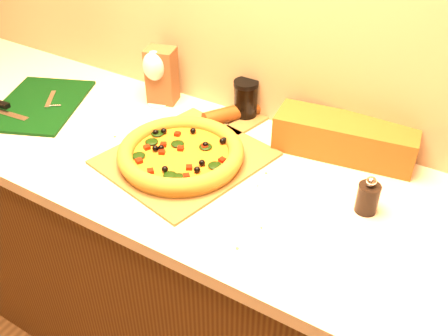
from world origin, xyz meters
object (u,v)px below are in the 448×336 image
at_px(cutting_board, 38,104).
at_px(dark_jar, 246,99).
at_px(pizza_peel, 190,155).
at_px(wine_glass, 155,67).
at_px(pepper_grinder, 368,197).
at_px(rolling_pin, 240,111).
at_px(pizza, 181,153).

height_order(cutting_board, dark_jar, dark_jar).
distance_m(pizza_peel, wine_glass, 0.37).
bearing_deg(dark_jar, pizza_peel, -95.21).
bearing_deg(dark_jar, pepper_grinder, -26.75).
height_order(pizza_peel, wine_glass, wine_glass).
height_order(pizza_peel, cutting_board, cutting_board).
bearing_deg(rolling_pin, wine_glass, -167.28).
bearing_deg(pizza_peel, wine_glass, 155.73).
bearing_deg(wine_glass, rolling_pin, 12.72).
bearing_deg(pizza_peel, rolling_pin, 99.22).
bearing_deg(pizza, wine_glass, 138.33).
height_order(pizza_peel, rolling_pin, rolling_pin).
xyz_separation_m(pizza_peel, cutting_board, (-0.62, -0.02, 0.00)).
relative_size(pizza_peel, wine_glass, 3.17).
relative_size(cutting_board, dark_jar, 3.46).
relative_size(pizza_peel, dark_jar, 4.75).
distance_m(cutting_board, dark_jar, 0.71).
bearing_deg(rolling_pin, cutting_board, -155.28).
distance_m(pepper_grinder, dark_jar, 0.55).
bearing_deg(pizza, pizza_peel, 84.34).
distance_m(pepper_grinder, wine_glass, 0.82).
bearing_deg(pizza, cutting_board, 178.48).
relative_size(cutting_board, rolling_pin, 1.37).
distance_m(pizza_peel, dark_jar, 0.29).
bearing_deg(pepper_grinder, dark_jar, 153.25).
bearing_deg(dark_jar, pizza, -95.26).
height_order(pizza_peel, pizza, pizza).
bearing_deg(wine_glass, dark_jar, 15.19).
relative_size(pizza, dark_jar, 2.81).
height_order(pepper_grinder, dark_jar, dark_jar).
bearing_deg(cutting_board, wine_glass, 10.03).
relative_size(pizza, rolling_pin, 1.11).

